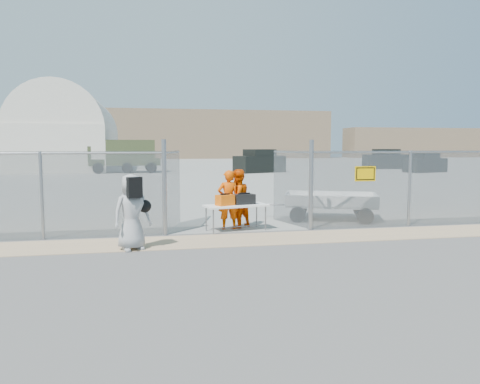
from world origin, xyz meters
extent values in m
plane|color=#555252|center=(0.00, 0.00, 0.00)|extent=(160.00, 160.00, 0.00)
cube|color=gray|center=(0.00, 42.00, 0.01)|extent=(160.00, 80.00, 0.01)
cube|color=tan|center=(0.00, 1.00, 0.01)|extent=(44.00, 1.60, 0.01)
cube|color=#E85D09|center=(-0.38, 2.15, 0.87)|extent=(0.54, 0.47, 0.28)
cube|color=black|center=(0.17, 2.31, 0.87)|extent=(0.63, 0.46, 0.28)
imported|color=#DF4A01|center=(-0.22, 2.55, 0.83)|extent=(0.62, 0.41, 1.66)
imported|color=#DF4A01|center=(0.07, 2.74, 0.84)|extent=(1.03, 0.98, 1.67)
imported|color=#989898|center=(-2.79, 0.40, 0.86)|extent=(0.98, 0.82, 1.71)
camera|label=1|loc=(-2.45, -10.22, 2.33)|focal=35.00mm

